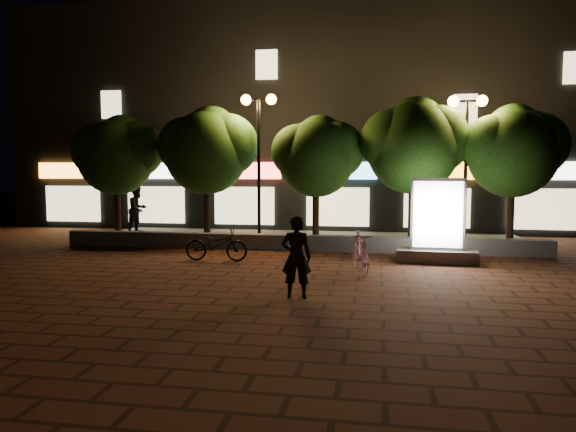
% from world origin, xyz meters
% --- Properties ---
extents(ground, '(80.00, 80.00, 0.00)m').
position_xyz_m(ground, '(0.00, 0.00, 0.00)').
color(ground, '#502B19').
rests_on(ground, ground).
extents(retaining_wall, '(16.00, 0.45, 0.50)m').
position_xyz_m(retaining_wall, '(0.00, 4.00, 0.25)').
color(retaining_wall, slate).
rests_on(retaining_wall, ground).
extents(sidewalk, '(16.00, 5.00, 0.08)m').
position_xyz_m(sidewalk, '(0.00, 6.50, 0.04)').
color(sidewalk, slate).
rests_on(sidewalk, ground).
extents(building_block, '(28.00, 8.12, 11.30)m').
position_xyz_m(building_block, '(-0.01, 12.99, 5.00)').
color(building_block, black).
rests_on(building_block, ground).
extents(tree_far_left, '(3.36, 2.80, 4.63)m').
position_xyz_m(tree_far_left, '(-6.95, 5.46, 3.29)').
color(tree_far_left, black).
rests_on(tree_far_left, sidewalk).
extents(tree_left, '(3.60, 3.00, 4.89)m').
position_xyz_m(tree_left, '(-3.45, 5.46, 3.44)').
color(tree_left, black).
rests_on(tree_left, sidewalk).
extents(tree_mid, '(3.24, 2.70, 4.50)m').
position_xyz_m(tree_mid, '(0.55, 5.46, 3.22)').
color(tree_mid, black).
rests_on(tree_mid, sidewalk).
extents(tree_right, '(3.72, 3.10, 5.07)m').
position_xyz_m(tree_right, '(3.86, 5.46, 3.57)').
color(tree_right, black).
rests_on(tree_right, sidewalk).
extents(tree_far_right, '(3.48, 2.90, 4.76)m').
position_xyz_m(tree_far_right, '(7.05, 5.46, 3.37)').
color(tree_far_right, black).
rests_on(tree_far_right, sidewalk).
extents(street_lamp_left, '(1.26, 0.36, 5.18)m').
position_xyz_m(street_lamp_left, '(-1.50, 5.20, 4.03)').
color(street_lamp_left, black).
rests_on(street_lamp_left, sidewalk).
extents(street_lamp_right, '(1.26, 0.36, 4.98)m').
position_xyz_m(street_lamp_right, '(5.50, 5.20, 3.89)').
color(street_lamp_right, black).
rests_on(street_lamp_right, sidewalk).
extents(ad_kiosk, '(2.28, 1.23, 2.41)m').
position_xyz_m(ad_kiosk, '(4.34, 2.44, 0.97)').
color(ad_kiosk, slate).
rests_on(ad_kiosk, ground).
extents(scooter_pink, '(0.93, 1.84, 1.06)m').
position_xyz_m(scooter_pink, '(2.23, 0.43, 0.53)').
color(scooter_pink, pink).
rests_on(scooter_pink, ground).
extents(rider, '(0.65, 0.44, 1.71)m').
position_xyz_m(rider, '(1.02, -2.49, 0.86)').
color(rider, black).
rests_on(rider, ground).
extents(scooter_parked, '(1.85, 0.70, 0.96)m').
position_xyz_m(scooter_parked, '(-1.95, 1.55, 0.48)').
color(scooter_parked, black).
rests_on(scooter_parked, ground).
extents(pedestrian, '(0.98, 1.12, 1.93)m').
position_xyz_m(pedestrian, '(-6.97, 7.04, 1.05)').
color(pedestrian, black).
rests_on(pedestrian, sidewalk).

